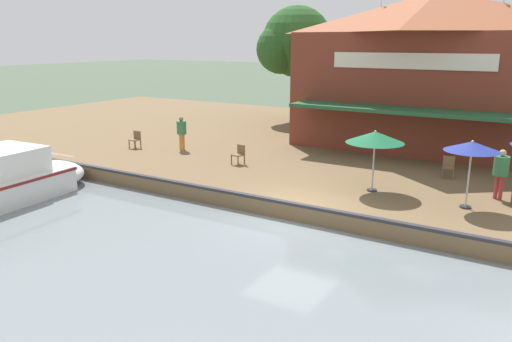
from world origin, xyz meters
TOP-DOWN VIEW (x-y plane):
  - ground_plane at (0.00, 0.00)m, footprint 220.00×220.00m
  - quay_deck at (-11.00, 0.00)m, footprint 22.00×56.00m
  - quay_edge_fender at (-0.10, 0.00)m, footprint 0.20×50.40m
  - waterfront_restaurant at (-13.53, 1.18)m, footprint 11.33×12.46m
  - patio_umbrella_near_quay_edge at (-2.79, 4.87)m, footprint 1.70×1.70m
  - patio_umbrella_by_entrance at (-3.04, 1.67)m, footprint 2.05×2.05m
  - cafe_chair_beside_entrance at (-6.34, 3.63)m, footprint 0.51×0.51m
  - cafe_chair_facing_river at (-4.11, -10.96)m, footprint 0.47×0.47m
  - cafe_chair_under_first_umbrella at (-3.93, -4.63)m, footprint 0.52×0.52m
  - person_mid_patio at (-4.94, -8.65)m, footprint 0.47×0.47m
  - person_near_entrance at (-4.32, 5.65)m, footprint 0.49×0.49m
  - tree_downstream_bank at (-16.33, -8.44)m, footprint 4.85×4.62m

SIDE VIEW (x-z plane):
  - ground_plane at x=0.00m, z-range 0.00..0.00m
  - quay_deck at x=-11.00m, z-range 0.00..0.60m
  - quay_edge_fender at x=-0.10m, z-range 0.60..0.70m
  - cafe_chair_beside_entrance at x=-6.34m, z-range 0.65..1.50m
  - cafe_chair_facing_river at x=-4.11m, z-range 0.65..1.50m
  - cafe_chair_under_first_umbrella at x=-3.93m, z-range 0.65..1.50m
  - person_mid_patio at x=-4.94m, z-range 0.81..2.47m
  - person_near_entrance at x=-4.32m, z-range 0.83..2.56m
  - patio_umbrella_by_entrance at x=-3.04m, z-range 1.46..3.67m
  - patio_umbrella_near_quay_edge at x=-2.79m, z-range 1.50..3.73m
  - waterfront_restaurant at x=-13.53m, z-range 0.59..8.43m
  - tree_downstream_bank at x=-16.33m, z-range 1.91..9.41m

